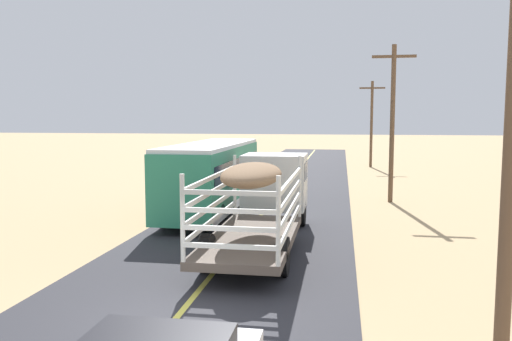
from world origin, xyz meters
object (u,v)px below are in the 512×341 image
power_pole_far (372,121)px  livestock_truck (267,189)px  power_pole_mid (392,119)px  bus (212,176)px

power_pole_far → livestock_truck: bearing=-100.6°
livestock_truck → power_pole_mid: size_ratio=1.20×
livestock_truck → bus: bearing=126.4°
power_pole_mid → bus: bearing=-151.1°
power_pole_mid → livestock_truck: bearing=-120.2°
power_pole_far → bus: bearing=-109.5°
livestock_truck → bus: 5.35m
bus → power_pole_mid: 9.91m
bus → power_pole_far: power_pole_far is taller
livestock_truck → power_pole_mid: power_pole_mid is taller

